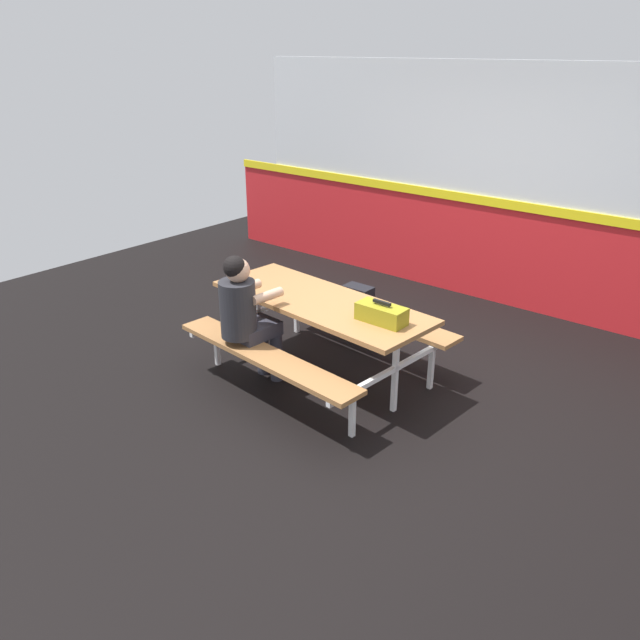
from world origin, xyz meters
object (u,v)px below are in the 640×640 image
student_nearer (246,311)px  backpack_dark (358,306)px  picnic_table_main (320,317)px  toolbox_grey (381,314)px

student_nearer → backpack_dark: (-0.04, 1.65, -0.49)m
student_nearer → backpack_dark: 1.72m
picnic_table_main → backpack_dark: size_ratio=4.74×
student_nearer → picnic_table_main: bearing=55.3°
picnic_table_main → toolbox_grey: bearing=-4.6°
picnic_table_main → backpack_dark: 1.25m
toolbox_grey → backpack_dark: 1.70m
picnic_table_main → backpack_dark: picnic_table_main is taller
picnic_table_main → student_nearer: bearing=-124.7°
picnic_table_main → toolbox_grey: toolbox_grey is taller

